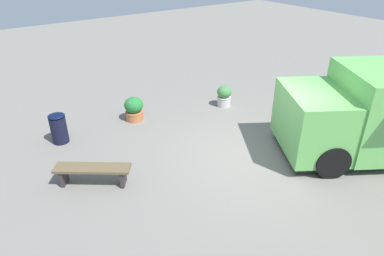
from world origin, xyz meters
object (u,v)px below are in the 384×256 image
Objects in this scene: food_truck at (381,115)px; trash_bin at (59,128)px; plaza_bench at (93,171)px; planter_flowering_far at (134,109)px; planter_flowering_near at (224,96)px.

food_truck is 6.02× the size of trash_bin.
trash_bin is (2.35, 0.05, 0.08)m from plaza_bench.
food_truck is at bearing -141.11° from planter_flowering_far.
food_truck is 6.85× the size of planter_flowering_far.
planter_flowering_near is 3.05m from planter_flowering_far.
food_truck is 8.42m from trash_bin.
food_truck is at bearing -163.51° from planter_flowering_near.
planter_flowering_near is 0.84× the size of trash_bin.
trash_bin is (0.75, 5.23, 0.06)m from planter_flowering_near.
food_truck reaches higher than plaza_bench.
plaza_bench is (-1.60, 5.18, -0.02)m from planter_flowering_near.
food_truck is at bearing -113.90° from plaza_bench.
planter_flowering_near is (4.49, 1.33, -0.71)m from food_truck.
plaza_bench is at bearing 137.02° from planter_flowering_far.
trash_bin is (5.24, 6.56, -0.65)m from food_truck.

